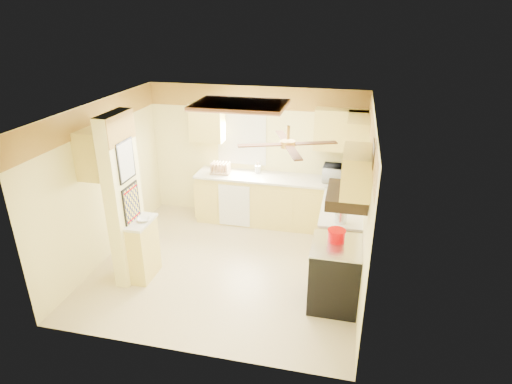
% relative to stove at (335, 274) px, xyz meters
% --- Properties ---
extents(floor, '(4.00, 4.00, 0.00)m').
position_rel_stove_xyz_m(floor, '(-1.67, 0.55, -0.46)').
color(floor, beige).
rests_on(floor, ground).
extents(ceiling, '(4.00, 4.00, 0.00)m').
position_rel_stove_xyz_m(ceiling, '(-1.67, 0.55, 2.04)').
color(ceiling, white).
rests_on(ceiling, wall_back).
extents(wall_back, '(4.00, 0.00, 4.00)m').
position_rel_stove_xyz_m(wall_back, '(-1.67, 2.45, 0.79)').
color(wall_back, '#FFF29B').
rests_on(wall_back, floor).
extents(wall_front, '(4.00, 0.00, 4.00)m').
position_rel_stove_xyz_m(wall_front, '(-1.67, -1.35, 0.79)').
color(wall_front, '#FFF29B').
rests_on(wall_front, floor).
extents(wall_left, '(0.00, 3.80, 3.80)m').
position_rel_stove_xyz_m(wall_left, '(-3.67, 0.55, 0.79)').
color(wall_left, '#FFF29B').
rests_on(wall_left, floor).
extents(wall_right, '(0.00, 3.80, 3.80)m').
position_rel_stove_xyz_m(wall_right, '(0.33, 0.55, 0.79)').
color(wall_right, '#FFF29B').
rests_on(wall_right, floor).
extents(wallpaper_border, '(4.00, 0.02, 0.40)m').
position_rel_stove_xyz_m(wallpaper_border, '(-1.67, 2.43, 1.84)').
color(wallpaper_border, gold).
rests_on(wallpaper_border, wall_back).
extents(partition_column, '(0.20, 0.70, 2.50)m').
position_rel_stove_xyz_m(partition_column, '(-3.02, 0.00, 0.79)').
color(partition_column, '#FFF29B').
rests_on(partition_column, floor).
extents(partition_ledge, '(0.25, 0.55, 0.90)m').
position_rel_stove_xyz_m(partition_ledge, '(-2.80, 0.00, -0.01)').
color(partition_ledge, '#FFED6A').
rests_on(partition_ledge, floor).
extents(ledge_top, '(0.28, 0.58, 0.04)m').
position_rel_stove_xyz_m(ledge_top, '(-2.80, 0.00, 0.46)').
color(ledge_top, silver).
rests_on(ledge_top, partition_ledge).
extents(lower_cabinets_back, '(3.00, 0.60, 0.90)m').
position_rel_stove_xyz_m(lower_cabinets_back, '(-1.17, 2.15, -0.01)').
color(lower_cabinets_back, '#FFED6A').
rests_on(lower_cabinets_back, floor).
extents(lower_cabinets_right, '(0.60, 1.40, 0.90)m').
position_rel_stove_xyz_m(lower_cabinets_right, '(0.03, 1.15, -0.01)').
color(lower_cabinets_right, '#FFED6A').
rests_on(lower_cabinets_right, floor).
extents(countertop_back, '(3.04, 0.64, 0.04)m').
position_rel_stove_xyz_m(countertop_back, '(-1.17, 2.14, 0.46)').
color(countertop_back, silver).
rests_on(countertop_back, lower_cabinets_back).
extents(countertop_right, '(0.64, 1.44, 0.04)m').
position_rel_stove_xyz_m(countertop_right, '(0.02, 1.15, 0.46)').
color(countertop_right, silver).
rests_on(countertop_right, lower_cabinets_right).
extents(dishwasher_panel, '(0.58, 0.02, 0.80)m').
position_rel_stove_xyz_m(dishwasher_panel, '(-1.92, 1.84, -0.03)').
color(dishwasher_panel, white).
rests_on(dishwasher_panel, lower_cabinets_back).
extents(window, '(0.92, 0.02, 1.02)m').
position_rel_stove_xyz_m(window, '(-1.92, 2.44, 1.09)').
color(window, white).
rests_on(window, wall_back).
extents(upper_cab_back_left, '(0.60, 0.35, 0.70)m').
position_rel_stove_xyz_m(upper_cab_back_left, '(-2.52, 2.27, 1.39)').
color(upper_cab_back_left, '#FFED6A').
rests_on(upper_cab_back_left, wall_back).
extents(upper_cab_back_right, '(0.90, 0.35, 0.70)m').
position_rel_stove_xyz_m(upper_cab_back_right, '(-0.12, 2.27, 1.39)').
color(upper_cab_back_right, '#FFED6A').
rests_on(upper_cab_back_right, wall_back).
extents(upper_cab_right, '(0.35, 1.00, 0.70)m').
position_rel_stove_xyz_m(upper_cab_right, '(0.16, 1.80, 1.39)').
color(upper_cab_right, '#FFED6A').
rests_on(upper_cab_right, wall_right).
extents(upper_cab_left_wall, '(0.35, 0.75, 0.70)m').
position_rel_stove_xyz_m(upper_cab_left_wall, '(-3.49, 0.30, 1.39)').
color(upper_cab_left_wall, '#FFED6A').
rests_on(upper_cab_left_wall, wall_left).
extents(upper_cab_over_stove, '(0.35, 0.76, 0.52)m').
position_rel_stove_xyz_m(upper_cab_over_stove, '(0.16, 0.00, 1.49)').
color(upper_cab_over_stove, '#FFED6A').
rests_on(upper_cab_over_stove, wall_right).
extents(stove, '(0.68, 0.77, 0.92)m').
position_rel_stove_xyz_m(stove, '(0.00, 0.00, 0.00)').
color(stove, black).
rests_on(stove, floor).
extents(range_hood, '(0.50, 0.76, 0.14)m').
position_rel_stove_xyz_m(range_hood, '(0.07, 0.00, 1.16)').
color(range_hood, black).
rests_on(range_hood, upper_cab_over_stove).
extents(poster_menu, '(0.02, 0.42, 0.57)m').
position_rel_stove_xyz_m(poster_menu, '(-2.91, 0.00, 1.39)').
color(poster_menu, black).
rests_on(poster_menu, partition_column).
extents(poster_nashville, '(0.02, 0.42, 0.57)m').
position_rel_stove_xyz_m(poster_nashville, '(-2.91, 0.00, 0.74)').
color(poster_nashville, black).
rests_on(poster_nashville, partition_column).
extents(ceiling_light_panel, '(1.35, 0.95, 0.06)m').
position_rel_stove_xyz_m(ceiling_light_panel, '(-1.57, 1.05, 2.00)').
color(ceiling_light_panel, brown).
rests_on(ceiling_light_panel, ceiling).
extents(ceiling_fan, '(1.15, 1.15, 0.26)m').
position_rel_stove_xyz_m(ceiling_fan, '(-0.67, -0.15, 1.83)').
color(ceiling_fan, gold).
rests_on(ceiling_fan, ceiling).
extents(vent_grate, '(0.02, 0.40, 0.25)m').
position_rel_stove_xyz_m(vent_grate, '(0.31, -0.35, 1.84)').
color(vent_grate, black).
rests_on(vent_grate, wall_right).
extents(microwave, '(0.54, 0.38, 0.29)m').
position_rel_stove_xyz_m(microwave, '(-0.11, 2.18, 0.62)').
color(microwave, white).
rests_on(microwave, countertop_back).
extents(bowl, '(0.24, 0.24, 0.05)m').
position_rel_stove_xyz_m(bowl, '(-2.75, 0.01, 0.50)').
color(bowl, white).
rests_on(bowl, ledge_top).
extents(dutch_oven, '(0.24, 0.24, 0.16)m').
position_rel_stove_xyz_m(dutch_oven, '(-0.02, 0.10, 0.54)').
color(dutch_oven, '#C10002').
rests_on(dutch_oven, stove).
extents(kettle, '(0.17, 0.17, 0.26)m').
position_rel_stove_xyz_m(kettle, '(0.01, 0.60, 0.60)').
color(kettle, silver).
rests_on(kettle, countertop_right).
extents(dish_rack, '(0.37, 0.28, 0.20)m').
position_rel_stove_xyz_m(dish_rack, '(-2.25, 2.12, 0.55)').
color(dish_rack, tan).
rests_on(dish_rack, countertop_back).
extents(utensil_crock, '(0.11, 0.11, 0.21)m').
position_rel_stove_xyz_m(utensil_crock, '(-1.58, 2.30, 0.55)').
color(utensil_crock, white).
rests_on(utensil_crock, countertop_back).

